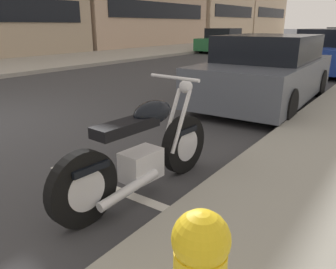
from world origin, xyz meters
name	(u,v)px	position (x,y,z in m)	size (l,w,h in m)	color
sidewalk_far_curb	(129,54)	(12.00, 6.90, 0.07)	(120.00, 5.00, 0.14)	gray
parking_stall_stripe	(121,192)	(0.00, -3.80, 0.00)	(0.12, 2.20, 0.01)	silver
parked_motorcycle	(143,153)	(0.12, -3.99, 0.44)	(2.06, 0.62, 1.13)	black
parked_car_mid_block	(267,71)	(4.85, -3.52, 0.68)	(4.37, 2.04, 1.42)	#4C515B
parked_car_behind_motorcycle	(328,53)	(10.87, -3.56, 0.69)	(4.59, 2.00, 1.48)	navy
car_opposite_curb	(223,41)	(17.11, 3.68, 0.65)	(4.44, 2.01, 1.41)	#236638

